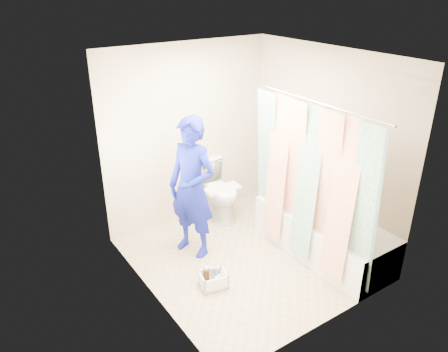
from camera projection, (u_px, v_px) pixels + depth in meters
floor at (245, 258)px, 5.28m from camera, size 2.60×2.60×0.00m
ceiling at (250, 56)px, 4.27m from camera, size 2.40×2.60×0.02m
wall_back at (188, 135)px, 5.75m from camera, size 2.40×0.02×2.40m
wall_front at (337, 217)px, 3.80m from camera, size 2.40×0.02×2.40m
wall_left at (147, 196)px, 4.16m from camera, size 0.02×2.60×2.40m
wall_right at (325, 146)px, 5.39m from camera, size 0.02×2.60×2.40m
bathtub at (323, 234)px, 5.28m from camera, size 0.70×1.75×0.50m
curtain_rod at (315, 102)px, 4.41m from camera, size 0.02×1.90×0.02m
shower_curtain at (308, 185)px, 4.80m from camera, size 0.06×1.75×1.80m
toilet at (218, 190)px, 6.06m from camera, size 0.49×0.82×0.81m
tank_lid at (222, 189)px, 5.93m from camera, size 0.51×0.24×0.04m
tank_internals at (206, 159)px, 6.04m from camera, size 0.20×0.06×0.27m
plumber at (192, 188)px, 5.08m from camera, size 0.62×0.74×1.72m
cleaning_caddy at (214, 280)px, 4.78m from camera, size 0.33×0.29×0.22m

